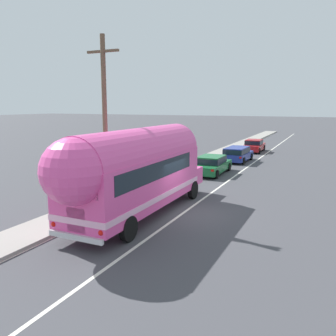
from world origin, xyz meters
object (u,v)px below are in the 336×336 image
utility_pole (105,120)px  car_lead (211,164)px  car_second (237,153)px  car_third (254,145)px  painted_bus (134,169)px

utility_pole → car_lead: utility_pole is taller
car_second → utility_pole: bearing=-98.7°
car_third → car_second: bearing=-89.6°
utility_pole → painted_bus: 3.38m
painted_bus → car_lead: painted_bus is taller
utility_pole → car_lead: size_ratio=1.78×
car_second → car_third: 7.70m
car_lead → car_second: size_ratio=1.07×
car_second → car_third: bearing=90.4°
car_second → car_third: same height
utility_pole → car_lead: (2.19, 10.48, -3.68)m
painted_bus → car_third: (0.17, 25.79, -1.57)m
car_lead → car_second: same height
car_lead → car_third: 14.12m
utility_pole → car_third: size_ratio=1.89×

